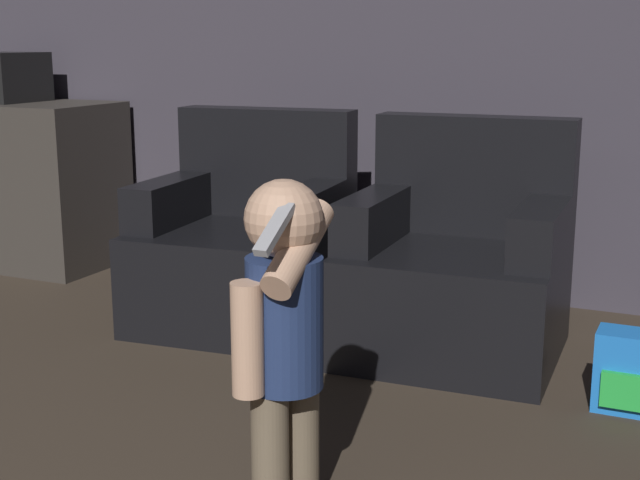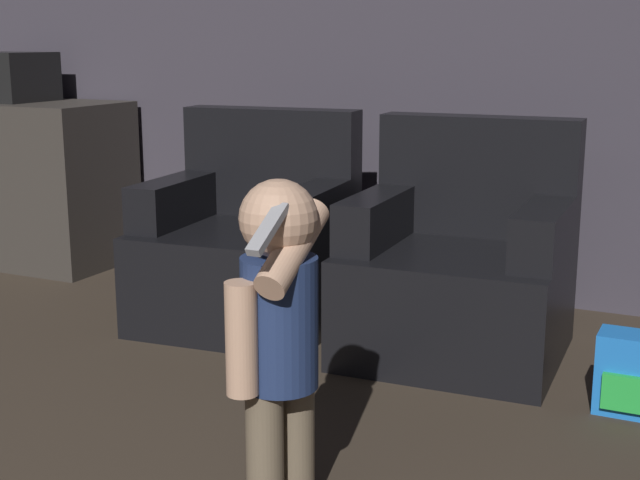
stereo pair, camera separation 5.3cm
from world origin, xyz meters
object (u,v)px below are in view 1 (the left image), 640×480
Objects in this scene: armchair_right at (457,272)px; toy_backpack at (626,372)px; person_toddler at (283,324)px; armchair_left at (246,249)px.

armchair_right is 3.33× the size of toy_backpack.
person_toddler is at bearing -124.56° from toy_backpack.
person_toddler is at bearing -94.35° from armchair_right.
armchair_right reaches higher than person_toddler.
armchair_right is at bearing 153.35° from toy_backpack.
armchair_left is 1.03× the size of person_toddler.
toy_backpack is at bearing 166.47° from person_toddler.
armchair_left reaches higher than person_toddler.
toy_backpack is at bearing -16.81° from armchair_left.
armchair_right is 1.45m from person_toddler.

